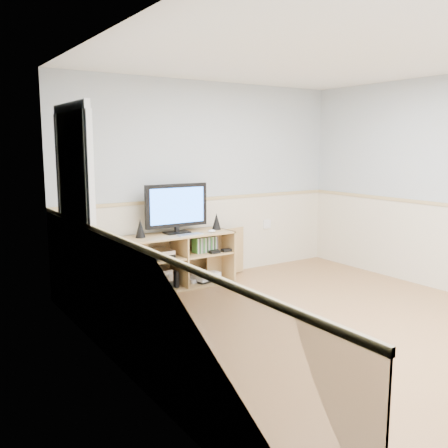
{
  "coord_description": "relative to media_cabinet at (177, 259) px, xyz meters",
  "views": [
    {
      "loc": [
        -3.32,
        -3.25,
        1.7
      ],
      "look_at": [
        -0.4,
        1.2,
        0.86
      ],
      "focal_mm": 40.0,
      "sensor_mm": 36.0,
      "label": 1
    }
  ],
  "objects": [
    {
      "name": "wall_outlet",
      "position": [
        1.54,
        0.2,
        0.27
      ],
      "size": [
        0.12,
        0.03,
        0.12
      ],
      "primitive_type": "cube",
      "color": "white",
      "rests_on": "wall_back"
    },
    {
      "name": "monitor",
      "position": [
        0.0,
        -0.01,
        0.64
      ],
      "size": [
        0.81,
        0.18,
        0.6
      ],
      "color": "black",
      "rests_on": "media_cabinet"
    },
    {
      "name": "game_cases",
      "position": [
        0.35,
        -0.08,
        0.15
      ],
      "size": [
        0.3,
        0.14,
        0.19
      ],
      "primitive_type": "cube",
      "color": "#3F8C3F",
      "rests_on": "media_cabinet"
    },
    {
      "name": "game_consoles",
      "position": [
        0.34,
        -0.07,
        -0.26
      ],
      "size": [
        0.46,
        0.31,
        0.11
      ],
      "color": "white",
      "rests_on": "media_cabinet"
    },
    {
      "name": "mouse",
      "position": [
        0.38,
        -0.2,
        0.34
      ],
      "size": [
        0.1,
        0.07,
        0.04
      ],
      "primitive_type": "ellipsoid",
      "rotation": [
        0.0,
        0.0,
        -0.05
      ],
      "color": "white",
      "rests_on": "media_cabinet"
    },
    {
      "name": "speaker_right",
      "position": [
        0.55,
        -0.04,
        0.42
      ],
      "size": [
        0.11,
        0.11,
        0.21
      ],
      "primitive_type": "cone",
      "color": "black",
      "rests_on": "media_cabinet"
    },
    {
      "name": "av_components",
      "position": [
        -0.35,
        -0.06,
        -0.11
      ],
      "size": [
        0.51,
        0.31,
        0.47
      ],
      "color": "black",
      "rests_on": "media_cabinet"
    },
    {
      "name": "media_cabinet",
      "position": [
        0.0,
        0.0,
        0.0
      ],
      "size": [
        2.07,
        0.5,
        0.65
      ],
      "color": "tan",
      "rests_on": "floor"
    },
    {
      "name": "keyboard",
      "position": [
        0.07,
        -0.2,
        0.32
      ],
      "size": [
        0.31,
        0.13,
        0.01
      ],
      "primitive_type": "cube",
      "rotation": [
        0.0,
        0.0,
        0.02
      ],
      "color": "silver",
      "rests_on": "media_cabinet"
    },
    {
      "name": "speaker_left",
      "position": [
        -0.49,
        -0.04,
        0.42
      ],
      "size": [
        0.12,
        0.12,
        0.21
      ],
      "primitive_type": "cone",
      "color": "black",
      "rests_on": "media_cabinet"
    },
    {
      "name": "room",
      "position": [
        0.48,
        -1.91,
        0.88
      ],
      "size": [
        4.04,
        4.54,
        2.54
      ],
      "color": "#AE854D",
      "rests_on": "ground"
    }
  ]
}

